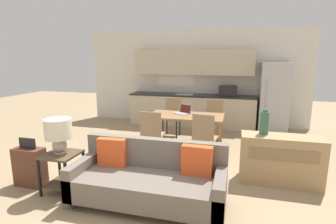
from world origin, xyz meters
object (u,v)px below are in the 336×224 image
Objects in this scene: credenza at (280,160)px; dining_chair_near_right at (205,135)px; dining_chair_far_right at (213,117)px; vase at (264,123)px; refrigerator at (274,98)px; table_lamp at (58,132)px; dining_table at (186,118)px; suitcase at (30,167)px; laptop at (184,111)px; couch at (150,179)px; dining_chair_near_left at (152,132)px; side_table at (62,166)px; dining_chair_far_left at (172,115)px.

dining_chair_near_right reaches higher than credenza.
dining_chair_near_right is (-0.02, -1.54, 0.00)m from dining_chair_far_right.
vase is 0.41× the size of dining_chair_far_right.
table_lamp is at bearing -128.37° from refrigerator.
suitcase is at bearing -130.18° from dining_table.
refrigerator is 2.68m from laptop.
laptop reaches higher than dining_table.
dining_chair_far_right is at bearing 120.73° from credenza.
couch reaches higher than dining_table.
table_lamp is (-1.37, -2.32, 0.23)m from dining_table.
couch is at bearing 102.94° from dining_chair_near_left.
laptop is (-2.04, -1.73, -0.13)m from refrigerator.
side_table is 0.62× the size of dining_chair_near_left.
dining_table is 2.10× the size of suitcase.
side_table is (-1.31, -0.05, 0.06)m from couch.
dining_chair_far_left is at bearing 151.65° from laptop.
credenza is 2.28m from dining_chair_near_left.
credenza is at bearing 16.16° from suitcase.
suitcase is (-1.44, -3.12, -0.22)m from dining_chair_far_left.
suitcase is at bearing 42.60° from dining_chair_near_left.
dining_chair_near_right is 2.33× the size of laptop.
credenza is at bearing -7.91° from laptop.
side_table is 0.62× the size of dining_chair_far_right.
vase is (2.83, 1.12, 0.04)m from table_lamp.
vase reaches higher than suitcase.
side_table is 1.78m from dining_chair_near_left.
laptop is at bearing 119.18° from dining_table.
laptop is (0.42, 0.93, 0.25)m from dining_chair_near_left.
couch is at bearing -149.31° from credenza.
table_lamp is at bearing -158.32° from vase.
couch is 3.47× the size of side_table.
dining_chair_far_left is 1.00× the size of dining_chair_near_right.
vase is 0.41× the size of dining_chair_far_left.
table_lamp is at bearing 147.73° from side_table.
laptop is at bearing 142.48° from credenza.
couch is (-2.00, -4.17, -0.58)m from refrigerator.
suitcase is at bearing 176.83° from side_table.
table_lamp is at bearing 56.57° from dining_chair_near_left.
couch is 1.68× the size of credenza.
dining_chair_near_left is 2.33× the size of laptop.
refrigerator reaches higher than suitcase.
credenza is 3.09× the size of vase.
dining_chair_far_right is at bearing 58.85° from table_lamp.
table_lamp is (-3.33, -4.20, -0.01)m from refrigerator.
dining_chair_near_right is (-0.96, 0.46, -0.41)m from vase.
side_table is 3.27m from credenza.
couch is at bearing -59.44° from laptop.
couch is at bearing -143.92° from vase.
dining_chair_near_left is (-0.46, 1.51, 0.20)m from couch.
side_table is 2.82m from laptop.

